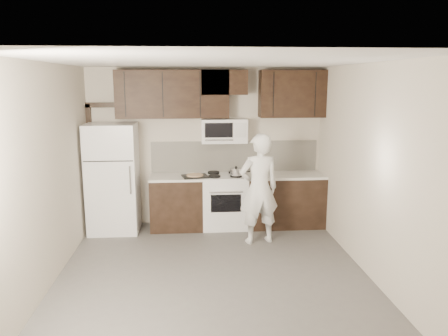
{
  "coord_description": "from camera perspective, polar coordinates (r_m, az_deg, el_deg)",
  "views": [
    {
      "loc": [
        -0.27,
        -5.25,
        2.48
      ],
      "look_at": [
        0.21,
        0.9,
        1.24
      ],
      "focal_mm": 35.0,
      "sensor_mm": 36.0,
      "label": 1
    }
  ],
  "objects": [
    {
      "name": "upper_cabinets",
      "position": [
        7.34,
        -0.73,
        9.81
      ],
      "size": [
        3.48,
        0.35,
        0.78
      ],
      "color": "black",
      "rests_on": "back_wall"
    },
    {
      "name": "person",
      "position": [
        6.7,
        4.58,
        -2.73
      ],
      "size": [
        0.69,
        0.52,
        1.71
      ],
      "primitive_type": "imported",
      "rotation": [
        0.0,
        0.0,
        3.34
      ],
      "color": "white",
      "rests_on": "floor"
    },
    {
      "name": "baking_tray",
      "position": [
        7.25,
        -3.82,
        -1.08
      ],
      "size": [
        0.46,
        0.38,
        0.02
      ],
      "primitive_type": "cube",
      "rotation": [
        0.0,
        0.0,
        0.19
      ],
      "color": "black",
      "rests_on": "counter_run"
    },
    {
      "name": "refrigerator",
      "position": [
        7.42,
        -14.28,
        -1.29
      ],
      "size": [
        0.8,
        0.76,
        1.8
      ],
      "color": "white",
      "rests_on": "floor"
    },
    {
      "name": "microwave",
      "position": [
        7.37,
        0.0,
        4.89
      ],
      "size": [
        0.76,
        0.42,
        0.4
      ],
      "color": "white",
      "rests_on": "upper_cabinets"
    },
    {
      "name": "ceiling",
      "position": [
        5.26,
        -1.57,
        13.75
      ],
      "size": [
        4.5,
        4.5,
        0.0
      ],
      "primitive_type": "plane",
      "rotation": [
        3.14,
        0.0,
        0.0
      ],
      "color": "white",
      "rests_on": "back_wall"
    },
    {
      "name": "saucepan",
      "position": [
        7.23,
        1.6,
        -0.58
      ],
      "size": [
        0.33,
        0.19,
        0.18
      ],
      "color": "silver",
      "rests_on": "stove"
    },
    {
      "name": "counter_run",
      "position": [
        7.52,
        2.38,
        -4.27
      ],
      "size": [
        2.95,
        0.64,
        0.91
      ],
      "color": "black",
      "rests_on": "floor"
    },
    {
      "name": "stove",
      "position": [
        7.49,
        0.07,
        -4.29
      ],
      "size": [
        0.76,
        0.66,
        0.94
      ],
      "color": "white",
      "rests_on": "floor"
    },
    {
      "name": "backsplash",
      "position": [
        7.64,
        1.4,
        1.55
      ],
      "size": [
        2.9,
        0.02,
        0.54
      ],
      "primitive_type": "cube",
      "color": "silver",
      "rests_on": "counter_run"
    },
    {
      "name": "floor",
      "position": [
        5.81,
        -1.42,
        -13.91
      ],
      "size": [
        4.5,
        4.5,
        0.0
      ],
      "primitive_type": "plane",
      "color": "#555250",
      "rests_on": "ground"
    },
    {
      "name": "door_trim",
      "position": [
        7.74,
        -16.71,
        1.71
      ],
      "size": [
        0.5,
        0.08,
        2.12
      ],
      "color": "black",
      "rests_on": "floor"
    },
    {
      "name": "back_wall",
      "position": [
        7.59,
        -2.37,
        2.78
      ],
      "size": [
        4.0,
        0.0,
        4.0
      ],
      "primitive_type": "plane",
      "rotation": [
        1.57,
        0.0,
        0.0
      ],
      "color": "beige",
      "rests_on": "ground"
    },
    {
      "name": "pizza",
      "position": [
        7.25,
        -3.82,
        -0.92
      ],
      "size": [
        0.33,
        0.33,
        0.02
      ],
      "primitive_type": "cylinder",
      "rotation": [
        0.0,
        0.0,
        0.19
      ],
      "color": "beige",
      "rests_on": "baking_tray"
    }
  ]
}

